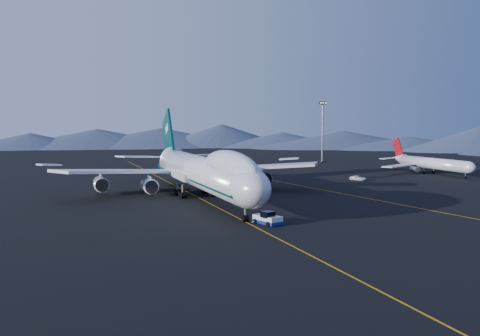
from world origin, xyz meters
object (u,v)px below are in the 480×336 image
object	(u,v)px
floodlight_mast	(322,132)
boeing_747	(201,171)
second_jet	(430,163)
service_van	(358,178)
pushback_tug	(268,220)

from	to	relation	value
floodlight_mast	boeing_747	bearing A→B (deg)	-131.26
second_jet	floodlight_mast	xyz separation A→B (m)	(-8.43, 53.26, 8.81)
boeing_747	service_van	distance (m)	53.43
pushback_tug	floodlight_mast	distance (m)	131.55
pushback_tug	boeing_747	bearing A→B (deg)	77.14
boeing_747	service_van	xyz separation A→B (m)	(49.45, 19.56, -5.18)
service_van	floodlight_mast	world-z (taller)	floodlight_mast
boeing_747	service_van	size ratio (longest dim) A/B	15.80
boeing_747	second_jet	xyz separation A→B (m)	(80.19, 28.54, -2.58)
pushback_tug	second_jet	distance (m)	96.94
service_van	second_jet	bearing A→B (deg)	-8.77
boeing_747	pushback_tug	distance (m)	30.09
second_jet	floodlight_mast	size ratio (longest dim) A/B	1.58
boeing_747	second_jet	size ratio (longest dim) A/B	1.93
pushback_tug	second_jet	bearing A→B (deg)	18.89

